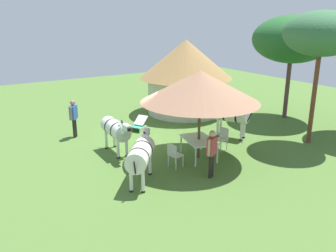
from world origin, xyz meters
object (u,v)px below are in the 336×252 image
(patio_chair_near_lawn, at_px, (222,137))
(acacia_tree_left_background, at_px, (322,34))
(patio_dining_table, at_px, (199,141))
(acacia_tree_right_background, at_px, (292,39))
(zebra_nearest_camera, at_px, (116,129))
(thatched_hut, at_px, (186,73))
(standing_watcher, at_px, (74,115))
(patio_chair_near_hut, at_px, (174,154))
(guest_beside_umbrella, at_px, (212,149))
(zebra_toward_hut, at_px, (141,154))
(zebra_by_umbrella, at_px, (230,114))
(shade_umbrella, at_px, (200,87))
(striped_lounge_chair, at_px, (139,125))

(patio_chair_near_lawn, relative_size, acacia_tree_left_background, 0.17)
(patio_dining_table, xyz_separation_m, acacia_tree_right_background, (-1.98, 7.23, 3.40))
(acacia_tree_right_background, bearing_deg, zebra_nearest_camera, -90.71)
(thatched_hut, height_order, standing_watcher, thatched_hut)
(patio_chair_near_hut, height_order, guest_beside_umbrella, guest_beside_umbrella)
(zebra_nearest_camera, bearing_deg, zebra_toward_hut, 83.33)
(thatched_hut, height_order, zebra_by_umbrella, thatched_hut)
(shade_umbrella, relative_size, zebra_nearest_camera, 1.92)
(patio_dining_table, xyz_separation_m, zebra_toward_hut, (0.67, -2.82, 0.31))
(guest_beside_umbrella, bearing_deg, patio_chair_near_hut, 85.90)
(shade_umbrella, xyz_separation_m, patio_chair_near_hut, (0.28, -1.29, -2.22))
(shade_umbrella, bearing_deg, patio_dining_table, 0.00)
(striped_lounge_chair, bearing_deg, guest_beside_umbrella, 147.23)
(patio_dining_table, distance_m, patio_chair_near_hut, 1.33)
(thatched_hut, relative_size, acacia_tree_left_background, 0.93)
(standing_watcher, height_order, striped_lounge_chair, standing_watcher)
(patio_dining_table, bearing_deg, zebra_toward_hut, -76.54)
(zebra_nearest_camera, distance_m, zebra_by_umbrella, 5.12)
(guest_beside_umbrella, bearing_deg, thatched_hut, 32.14)
(patio_dining_table, height_order, patio_chair_near_hut, patio_chair_near_hut)
(standing_watcher, relative_size, zebra_toward_hut, 0.86)
(standing_watcher, distance_m, zebra_toward_hut, 5.52)
(patio_chair_near_hut, xyz_separation_m, acacia_tree_left_background, (0.90, 6.27, 3.97))
(patio_chair_near_hut, distance_m, zebra_toward_hut, 1.64)
(acacia_tree_right_background, height_order, acacia_tree_left_background, acacia_tree_left_background)
(shade_umbrella, distance_m, zebra_nearest_camera, 3.67)
(patio_chair_near_lawn, bearing_deg, thatched_hut, -27.98)
(standing_watcher, distance_m, zebra_by_umbrella, 6.88)
(guest_beside_umbrella, distance_m, standing_watcher, 6.91)
(patio_chair_near_hut, bearing_deg, zebra_by_umbrella, 98.21)
(acacia_tree_right_background, bearing_deg, patio_dining_table, -74.69)
(acacia_tree_right_background, distance_m, acacia_tree_left_background, 3.90)
(zebra_by_umbrella, xyz_separation_m, acacia_tree_left_background, (2.35, 2.37, 3.44))
(patio_dining_table, height_order, striped_lounge_chair, patio_dining_table)
(zebra_toward_hut, bearing_deg, zebra_by_umbrella, 57.62)
(thatched_hut, bearing_deg, zebra_by_umbrella, -9.34)
(patio_chair_near_lawn, height_order, zebra_by_umbrella, zebra_by_umbrella)
(thatched_hut, relative_size, zebra_toward_hut, 2.56)
(patio_chair_near_hut, xyz_separation_m, standing_watcher, (-5.11, -1.92, 0.49))
(guest_beside_umbrella, bearing_deg, striped_lounge_chair, 57.82)
(shade_umbrella, distance_m, striped_lounge_chair, 4.88)
(zebra_by_umbrella, xyz_separation_m, acacia_tree_right_background, (-0.81, 4.62, 3.01))
(shade_umbrella, distance_m, zebra_toward_hut, 3.39)
(zebra_nearest_camera, bearing_deg, shade_umbrella, 140.45)
(patio_chair_near_lawn, relative_size, zebra_toward_hut, 0.46)
(guest_beside_umbrella, xyz_separation_m, zebra_by_umbrella, (-2.77, 3.30, 0.07))
(zebra_nearest_camera, bearing_deg, acacia_tree_left_background, 157.44)
(patio_chair_near_lawn, distance_m, standing_watcher, 6.52)
(guest_beside_umbrella, bearing_deg, shade_umbrella, 37.97)
(thatched_hut, xyz_separation_m, guest_beside_umbrella, (7.26, -4.04, -1.21))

